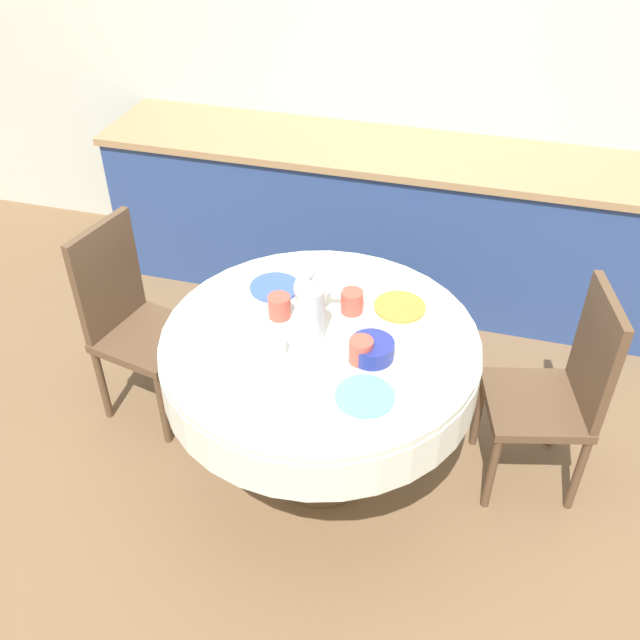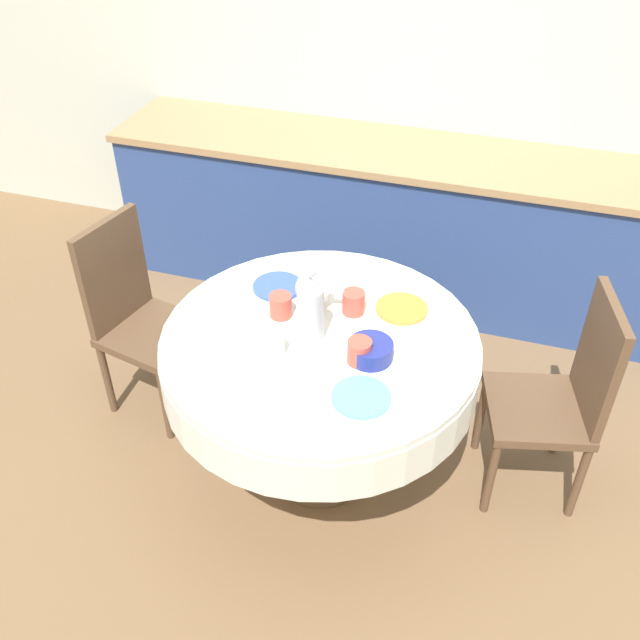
{
  "view_description": "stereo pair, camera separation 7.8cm",
  "coord_description": "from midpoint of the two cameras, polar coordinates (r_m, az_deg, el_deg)",
  "views": [
    {
      "loc": [
        0.56,
        -2.04,
        2.5
      ],
      "look_at": [
        0.0,
        0.0,
        0.85
      ],
      "focal_mm": 40.0,
      "sensor_mm": 36.0,
      "label": 1
    },
    {
      "loc": [
        0.64,
        -2.02,
        2.5
      ],
      "look_at": [
        0.0,
        0.0,
        0.85
      ],
      "focal_mm": 40.0,
      "sensor_mm": 36.0,
      "label": 2
    }
  ],
  "objects": [
    {
      "name": "chair_right",
      "position": [
        3.36,
        -13.82,
        0.66
      ],
      "size": [
        0.48,
        0.48,
        0.97
      ],
      "rotation": [
        0.0,
        0.0,
        -1.78
      ],
      "color": "brown",
      "rests_on": "ground_plane"
    },
    {
      "name": "coffee_carafe",
      "position": [
        2.65,
        0.1,
        0.91
      ],
      "size": [
        0.1,
        0.1,
        0.31
      ],
      "color": "#B2B2B7",
      "rests_on": "dining_table"
    },
    {
      "name": "cup_near_left",
      "position": [
        2.62,
        -2.98,
        -1.99
      ],
      "size": [
        0.09,
        0.09,
        0.1
      ],
      "primitive_type": "cylinder",
      "color": "white",
      "rests_on": "dining_table"
    },
    {
      "name": "chair_left",
      "position": [
        3.02,
        19.54,
        -5.57
      ],
      "size": [
        0.49,
        0.49,
        0.97
      ],
      "rotation": [
        0.0,
        0.0,
        -4.47
      ],
      "color": "brown",
      "rests_on": "ground_plane"
    },
    {
      "name": "ground_plane",
      "position": [
        3.27,
        0.7,
        -11.82
      ],
      "size": [
        12.0,
        12.0,
        0.0
      ],
      "primitive_type": "plane",
      "color": "brown"
    },
    {
      "name": "dining_table",
      "position": [
        2.81,
        0.8,
        -3.33
      ],
      "size": [
        1.24,
        1.24,
        0.77
      ],
      "color": "brown",
      "rests_on": "ground_plane"
    },
    {
      "name": "plate_far_right",
      "position": [
        2.88,
        7.33,
        0.9
      ],
      "size": [
        0.21,
        0.21,
        0.01
      ],
      "primitive_type": "cylinder",
      "color": "orange",
      "rests_on": "dining_table"
    },
    {
      "name": "kitchen_counter",
      "position": [
        4.12,
        6.92,
        7.78
      ],
      "size": [
        3.24,
        0.64,
        0.89
      ],
      "color": "#2D4784",
      "rests_on": "ground_plane"
    },
    {
      "name": "plate_near_right",
      "position": [
        2.48,
        4.23,
        -6.19
      ],
      "size": [
        0.21,
        0.21,
        0.01
      ],
      "primitive_type": "cylinder",
      "color": "#60BCB7",
      "rests_on": "dining_table"
    },
    {
      "name": "cup_far_left",
      "position": [
        2.81,
        -2.37,
        1.14
      ],
      "size": [
        0.09,
        0.09,
        0.1
      ],
      "primitive_type": "cylinder",
      "color": "#CC4C3D",
      "rests_on": "dining_table"
    },
    {
      "name": "wall_back",
      "position": [
        4.09,
        8.92,
        20.47
      ],
      "size": [
        7.0,
        0.05,
        2.6
      ],
      "color": "beige",
      "rests_on": "ground_plane"
    },
    {
      "name": "plate_near_left",
      "position": [
        2.67,
        -6.82,
        -2.53
      ],
      "size": [
        0.21,
        0.21,
        0.01
      ],
      "primitive_type": "cylinder",
      "color": "white",
      "rests_on": "dining_table"
    },
    {
      "name": "fruit_bowl",
      "position": [
        2.62,
        4.92,
        -2.48
      ],
      "size": [
        0.17,
        0.17,
        0.07
      ],
      "primitive_type": "cylinder",
      "color": "navy",
      "rests_on": "dining_table"
    },
    {
      "name": "teapot",
      "position": [
        2.84,
        0.28,
        2.5
      ],
      "size": [
        0.2,
        0.15,
        0.19
      ],
      "color": "white",
      "rests_on": "dining_table"
    },
    {
      "name": "plate_far_left",
      "position": [
        2.99,
        -2.65,
        2.7
      ],
      "size": [
        0.21,
        0.21,
        0.01
      ],
      "primitive_type": "cylinder",
      "color": "#3856AD",
      "rests_on": "dining_table"
    },
    {
      "name": "cup_near_right",
      "position": [
        2.6,
        4.04,
        -2.55
      ],
      "size": [
        0.09,
        0.09,
        0.1
      ],
      "primitive_type": "cylinder",
      "color": "#CC4C3D",
      "rests_on": "dining_table"
    },
    {
      "name": "cup_far_right",
      "position": [
        2.83,
        3.49,
        1.41
      ],
      "size": [
        0.09,
        0.09,
        0.1
      ],
      "primitive_type": "cylinder",
      "color": "#CC4C3D",
      "rests_on": "dining_table"
    }
  ]
}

